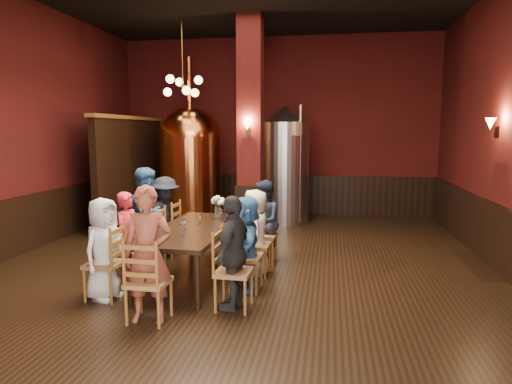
% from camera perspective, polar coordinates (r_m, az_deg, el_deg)
% --- Properties ---
extents(room, '(10.00, 10.02, 4.50)m').
position_cam_1_polar(room, '(6.91, -2.28, 8.55)').
color(room, black).
rests_on(room, ground).
extents(wainscot_back, '(7.90, 0.08, 1.00)m').
position_cam_1_polar(wainscot_back, '(11.92, 2.53, -0.27)').
color(wainscot_back, black).
rests_on(wainscot_back, ground).
extents(wainscot_left, '(0.08, 9.90, 1.00)m').
position_cam_1_polar(wainscot_left, '(8.78, -28.52, -4.06)').
color(wainscot_left, black).
rests_on(wainscot_left, ground).
extents(column, '(0.58, 0.58, 4.50)m').
position_cam_1_polar(column, '(9.72, -0.70, 8.29)').
color(column, '#450F0E').
rests_on(column, ground).
extents(partition, '(0.22, 3.50, 2.40)m').
position_cam_1_polar(partition, '(11.01, -15.36, 2.47)').
color(partition, black).
rests_on(partition, ground).
extents(pendant_cluster, '(0.90, 0.90, 1.70)m').
position_cam_1_polar(pendant_cluster, '(10.22, -9.13, 12.94)').
color(pendant_cluster, '#A57226').
rests_on(pendant_cluster, room).
extents(sconce_wall, '(0.20, 0.20, 0.36)m').
position_cam_1_polar(sconce_wall, '(7.98, 27.92, 7.20)').
color(sconce_wall, black).
rests_on(sconce_wall, room).
extents(sconce_column, '(0.20, 0.20, 0.36)m').
position_cam_1_polar(sconce_column, '(9.42, -1.02, 8.01)').
color(sconce_column, black).
rests_on(sconce_column, column).
extents(dining_table, '(1.08, 2.43, 0.75)m').
position_cam_1_polar(dining_table, '(6.68, -7.82, -4.98)').
color(dining_table, black).
rests_on(dining_table, ground).
extents(chair_0, '(0.48, 0.48, 0.92)m').
position_cam_1_polar(chair_0, '(6.20, -18.40, -8.48)').
color(chair_0, brown).
rests_on(chair_0, ground).
extents(person_0, '(0.57, 0.73, 1.31)m').
position_cam_1_polar(person_0, '(6.15, -18.47, -6.73)').
color(person_0, silver).
rests_on(person_0, ground).
extents(chair_1, '(0.48, 0.48, 0.92)m').
position_cam_1_polar(chair_1, '(6.77, -15.59, -7.02)').
color(chair_1, brown).
rests_on(chair_1, ground).
extents(person_1, '(0.42, 0.53, 1.30)m').
position_cam_1_polar(person_1, '(6.72, -15.64, -5.47)').
color(person_1, red).
rests_on(person_1, ground).
extents(chair_2, '(0.48, 0.48, 0.92)m').
position_cam_1_polar(chair_2, '(7.34, -13.26, -5.79)').
color(chair_2, brown).
rests_on(chair_2, ground).
extents(person_2, '(0.52, 0.83, 1.59)m').
position_cam_1_polar(person_2, '(7.27, -13.34, -3.23)').
color(person_2, navy).
rests_on(person_2, ground).
extents(chair_3, '(0.48, 0.48, 0.92)m').
position_cam_1_polar(chair_3, '(7.94, -11.26, -4.72)').
color(chair_3, brown).
rests_on(chair_3, ground).
extents(person_3, '(0.75, 1.00, 1.38)m').
position_cam_1_polar(person_3, '(7.90, -11.30, -3.09)').
color(person_3, black).
rests_on(person_3, ground).
extents(chair_4, '(0.48, 0.48, 0.92)m').
position_cam_1_polar(chair_4, '(5.58, -2.79, -9.89)').
color(chair_4, brown).
rests_on(chair_4, ground).
extents(person_4, '(0.50, 0.87, 1.39)m').
position_cam_1_polar(person_4, '(5.51, -2.80, -7.57)').
color(person_4, black).
rests_on(person_4, ground).
extents(chair_5, '(0.48, 0.48, 0.92)m').
position_cam_1_polar(chair_5, '(6.20, -1.28, -8.07)').
color(chair_5, brown).
rests_on(chair_5, ground).
extents(person_5, '(0.74, 1.26, 1.29)m').
position_cam_1_polar(person_5, '(6.16, -1.28, -6.40)').
color(person_5, teal).
rests_on(person_5, ground).
extents(chair_6, '(0.48, 0.48, 0.92)m').
position_cam_1_polar(chair_6, '(6.83, -0.07, -6.60)').
color(chair_6, brown).
rests_on(chair_6, ground).
extents(person_6, '(0.55, 0.71, 1.29)m').
position_cam_1_polar(person_6, '(6.78, -0.07, -5.10)').
color(person_6, white).
rests_on(person_6, ground).
extents(chair_7, '(0.48, 0.48, 0.92)m').
position_cam_1_polar(chair_7, '(7.47, 0.94, -5.36)').
color(chair_7, brown).
rests_on(chair_7, ground).
extents(person_7, '(0.41, 0.70, 1.36)m').
position_cam_1_polar(person_7, '(7.42, 0.95, -3.72)').
color(person_7, '#1D233A').
rests_on(person_7, ground).
extents(chair_8, '(0.48, 0.48, 0.92)m').
position_cam_1_polar(chair_8, '(5.35, -13.28, -10.85)').
color(chair_8, brown).
rests_on(chair_8, ground).
extents(person_8, '(0.60, 0.43, 1.55)m').
position_cam_1_polar(person_8, '(5.26, -13.39, -7.59)').
color(person_8, brown).
rests_on(person_8, ground).
extents(copper_kettle, '(1.90, 1.90, 3.81)m').
position_cam_1_polar(copper_kettle, '(10.85, -8.16, 3.61)').
color(copper_kettle, black).
rests_on(copper_kettle, ground).
extents(steel_vessel, '(1.37, 1.37, 2.71)m').
position_cam_1_polar(steel_vessel, '(10.62, 3.64, 3.39)').
color(steel_vessel, '#B2B2B7').
rests_on(steel_vessel, ground).
extents(rose_vase, '(0.22, 0.22, 0.38)m').
position_cam_1_polar(rose_vase, '(7.25, -4.81, -1.45)').
color(rose_vase, white).
rests_on(rose_vase, dining_table).
extents(wine_glass_0, '(0.07, 0.07, 0.17)m').
position_cam_1_polar(wine_glass_0, '(7.11, -3.80, -2.95)').
color(wine_glass_0, white).
rests_on(wine_glass_0, dining_table).
extents(wine_glass_1, '(0.07, 0.07, 0.17)m').
position_cam_1_polar(wine_glass_1, '(7.20, -4.42, -2.82)').
color(wine_glass_1, white).
rests_on(wine_glass_1, dining_table).
extents(wine_glass_2, '(0.07, 0.07, 0.17)m').
position_cam_1_polar(wine_glass_2, '(6.62, -8.84, -3.81)').
color(wine_glass_2, white).
rests_on(wine_glass_2, dining_table).
extents(wine_glass_3, '(0.07, 0.07, 0.17)m').
position_cam_1_polar(wine_glass_3, '(6.20, -9.31, -4.60)').
color(wine_glass_3, white).
rests_on(wine_glass_3, dining_table).
extents(wine_glass_4, '(0.07, 0.07, 0.17)m').
position_cam_1_polar(wine_glass_4, '(6.21, -11.44, -4.63)').
color(wine_glass_4, white).
rests_on(wine_glass_4, dining_table).
extents(wine_glass_5, '(0.07, 0.07, 0.17)m').
position_cam_1_polar(wine_glass_5, '(6.51, -9.01, -4.01)').
color(wine_glass_5, white).
rests_on(wine_glass_5, dining_table).
extents(wine_glass_6, '(0.07, 0.07, 0.17)m').
position_cam_1_polar(wine_glass_6, '(6.88, -7.02, -3.35)').
color(wine_glass_6, white).
rests_on(wine_glass_6, dining_table).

